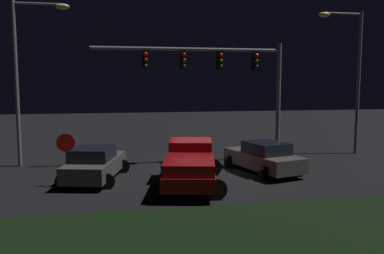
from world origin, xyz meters
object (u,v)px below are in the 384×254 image
car_sedan_far (95,164)px  traffic_signal_gantry (220,70)px  car_sedan (264,157)px  pickup_truck (190,162)px  stop_sign (66,149)px  street_lamp_right (351,65)px  street_lamp_left (27,63)px

car_sedan_far → traffic_signal_gantry: bearing=-51.1°
car_sedan → car_sedan_far: (-7.95, -0.08, 0.00)m
car_sedan → car_sedan_far: size_ratio=1.00×
car_sedan → car_sedan_far: bearing=75.1°
pickup_truck → stop_sign: stop_sign is taller
pickup_truck → street_lamp_right: 13.08m
street_lamp_right → traffic_signal_gantry: bearing=-173.3°
street_lamp_left → street_lamp_right: street_lamp_right is taller
pickup_truck → car_sedan_far: (-4.01, 1.66, -0.26)m
street_lamp_right → car_sedan_far: bearing=-164.6°
car_sedan_far → street_lamp_left: size_ratio=0.56×
car_sedan_far → street_lamp_right: street_lamp_right is taller
car_sedan → street_lamp_left: (-11.39, 3.77, 4.58)m
car_sedan → street_lamp_right: size_ratio=0.55×
traffic_signal_gantry → stop_sign: traffic_signal_gantry is taller
pickup_truck → street_lamp_left: size_ratio=0.67×
traffic_signal_gantry → street_lamp_left: bearing=175.8°
stop_sign → street_lamp_right: bearing=17.1°
pickup_truck → traffic_signal_gantry: (2.56, 4.78, 4.03)m
pickup_truck → car_sedan_far: size_ratio=1.21×
street_lamp_right → stop_sign: size_ratio=3.83×
traffic_signal_gantry → street_lamp_right: (8.35, 0.99, 0.34)m
pickup_truck → traffic_signal_gantry: bearing=-16.2°
pickup_truck → car_sedan: 4.32m
car_sedan → traffic_signal_gantry: size_ratio=0.46×
stop_sign → car_sedan: bearing=5.7°
traffic_signal_gantry → street_lamp_left: (-10.00, 0.74, 0.29)m
traffic_signal_gantry → street_lamp_left: street_lamp_left is taller
car_sedan_far → traffic_signal_gantry: size_ratio=0.46×
car_sedan_far → street_lamp_right: 16.14m
car_sedan_far → street_lamp_right: size_ratio=0.55×
street_lamp_left → street_lamp_right: 18.35m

